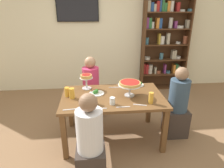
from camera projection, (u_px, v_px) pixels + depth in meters
name	position (u px, v px, depth m)	size (l,w,h in m)	color
ground_plane	(113.00, 137.00, 3.21)	(12.00, 12.00, 0.00)	#846042
rear_partition	(104.00, 32.00, 4.73)	(8.00, 0.12, 2.80)	beige
dining_table	(113.00, 102.00, 2.97)	(1.50, 0.93, 0.74)	brown
bookshelf	(164.00, 42.00, 4.76)	(1.15, 0.30, 2.21)	#4C2D19
television	(78.00, 9.00, 4.40)	(0.94, 0.05, 0.52)	black
diner_head_east	(177.00, 107.00, 3.13)	(0.34, 0.34, 1.15)	#382D28
diner_far_left	(91.00, 91.00, 3.71)	(0.34, 0.34, 1.15)	#382D28
diner_near_left	(90.00, 146.00, 2.27)	(0.34, 0.34, 1.15)	#382D28
deep_dish_pizza_stand	(130.00, 84.00, 2.88)	(0.34, 0.34, 0.22)	silver
personal_pizza_stand	(86.00, 78.00, 3.13)	(0.21, 0.21, 0.24)	silver
salad_plate_near_diner	(138.00, 84.00, 3.32)	(0.22, 0.22, 0.07)	white
salad_plate_far_diner	(96.00, 93.00, 2.99)	(0.23, 0.23, 0.07)	white
beer_glass_amber_tall	(72.00, 93.00, 2.84)	(0.08, 0.08, 0.15)	gold
beer_glass_amber_short	(151.00, 98.00, 2.69)	(0.07, 0.07, 0.16)	gold
beer_glass_amber_spare	(67.00, 92.00, 2.90)	(0.07, 0.07, 0.14)	gold
water_glass_clear_near	(93.00, 100.00, 2.68)	(0.07, 0.07, 0.12)	white
water_glass_clear_far	(112.00, 101.00, 2.67)	(0.07, 0.07, 0.10)	white
cutlery_fork_near	(123.00, 107.00, 2.61)	(0.18, 0.02, 0.01)	silver
cutlery_knife_near	(100.00, 108.00, 2.58)	(0.18, 0.02, 0.01)	silver
cutlery_fork_far	(140.00, 105.00, 2.67)	(0.18, 0.02, 0.01)	silver
cutlery_knife_far	(70.00, 109.00, 2.55)	(0.18, 0.02, 0.01)	silver
cutlery_spare_fork	(115.00, 87.00, 3.24)	(0.18, 0.02, 0.01)	silver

